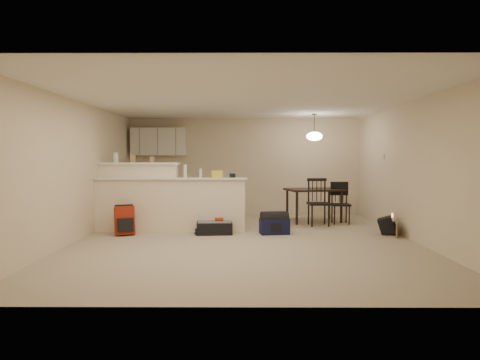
{
  "coord_description": "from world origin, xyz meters",
  "views": [
    {
      "loc": [
        -0.05,
        -7.68,
        1.49
      ],
      "look_at": [
        -0.1,
        0.7,
        1.05
      ],
      "focal_mm": 32.0,
      "sensor_mm": 36.0,
      "label": 1
    }
  ],
  "objects_px": {
    "dining_chair_far": "(341,203)",
    "black_daypack": "(386,226)",
    "navy_duffel": "(274,226)",
    "pendant_lamp": "(314,136)",
    "red_backpack": "(125,221)",
    "dining_table": "(314,193)",
    "dining_chair_near": "(319,202)",
    "suitcase": "(214,228)"
  },
  "relations": [
    {
      "from": "dining_table",
      "to": "suitcase",
      "type": "bearing_deg",
      "value": -157.14
    },
    {
      "from": "black_daypack",
      "to": "dining_table",
      "type": "bearing_deg",
      "value": 54.97
    },
    {
      "from": "pendant_lamp",
      "to": "dining_chair_far",
      "type": "xyz_separation_m",
      "value": [
        0.55,
        -0.3,
        -1.53
      ]
    },
    {
      "from": "pendant_lamp",
      "to": "black_daypack",
      "type": "distance_m",
      "value": 2.68
    },
    {
      "from": "pendant_lamp",
      "to": "navy_duffel",
      "type": "relative_size",
      "value": 1.11
    },
    {
      "from": "pendant_lamp",
      "to": "red_backpack",
      "type": "distance_m",
      "value": 4.62
    },
    {
      "from": "pendant_lamp",
      "to": "dining_table",
      "type": "bearing_deg",
      "value": 90.0
    },
    {
      "from": "pendant_lamp",
      "to": "red_backpack",
      "type": "relative_size",
      "value": 1.13
    },
    {
      "from": "dining_table",
      "to": "dining_chair_near",
      "type": "height_order",
      "value": "dining_chair_near"
    },
    {
      "from": "red_backpack",
      "to": "navy_duffel",
      "type": "xyz_separation_m",
      "value": [
        2.9,
        0.11,
        -0.12
      ]
    },
    {
      "from": "dining_chair_near",
      "to": "navy_duffel",
      "type": "distance_m",
      "value": 1.5
    },
    {
      "from": "pendant_lamp",
      "to": "black_daypack",
      "type": "xyz_separation_m",
      "value": [
        1.16,
        -1.59,
        -1.83
      ]
    },
    {
      "from": "black_daypack",
      "to": "red_backpack",
      "type": "bearing_deg",
      "value": 110.34
    },
    {
      "from": "navy_duffel",
      "to": "dining_table",
      "type": "bearing_deg",
      "value": 48.66
    },
    {
      "from": "dining_chair_far",
      "to": "suitcase",
      "type": "bearing_deg",
      "value": -153.72
    },
    {
      "from": "dining_chair_far",
      "to": "black_daypack",
      "type": "xyz_separation_m",
      "value": [
        0.6,
        -1.29,
        -0.3
      ]
    },
    {
      "from": "dining_table",
      "to": "dining_chair_near",
      "type": "relative_size",
      "value": 1.34
    },
    {
      "from": "dining_table",
      "to": "dining_chair_far",
      "type": "relative_size",
      "value": 1.5
    },
    {
      "from": "dining_chair_far",
      "to": "black_daypack",
      "type": "relative_size",
      "value": 2.53
    },
    {
      "from": "dining_chair_near",
      "to": "red_backpack",
      "type": "height_order",
      "value": "dining_chair_near"
    },
    {
      "from": "dining_table",
      "to": "black_daypack",
      "type": "height_order",
      "value": "dining_table"
    },
    {
      "from": "suitcase",
      "to": "dining_chair_near",
      "type": "bearing_deg",
      "value": 19.34
    },
    {
      "from": "dining_chair_near",
      "to": "suitcase",
      "type": "xyz_separation_m",
      "value": [
        -2.21,
        -1.0,
        -0.4
      ]
    },
    {
      "from": "black_daypack",
      "to": "dining_chair_far",
      "type": "bearing_deg",
      "value": 43.93
    },
    {
      "from": "pendant_lamp",
      "to": "navy_duffel",
      "type": "xyz_separation_m",
      "value": [
        -1.03,
        -1.6,
        -1.84
      ]
    },
    {
      "from": "suitcase",
      "to": "red_backpack",
      "type": "height_order",
      "value": "red_backpack"
    },
    {
      "from": "red_backpack",
      "to": "navy_duffel",
      "type": "height_order",
      "value": "red_backpack"
    },
    {
      "from": "dining_chair_near",
      "to": "suitcase",
      "type": "height_order",
      "value": "dining_chair_near"
    },
    {
      "from": "dining_chair_near",
      "to": "dining_chair_far",
      "type": "distance_m",
      "value": 0.62
    },
    {
      "from": "dining_chair_near",
      "to": "suitcase",
      "type": "bearing_deg",
      "value": -159.55
    },
    {
      "from": "dining_table",
      "to": "suitcase",
      "type": "height_order",
      "value": "dining_table"
    },
    {
      "from": "red_backpack",
      "to": "black_daypack",
      "type": "xyz_separation_m",
      "value": [
        5.09,
        0.13,
        -0.11
      ]
    },
    {
      "from": "dining_table",
      "to": "dining_chair_near",
      "type": "bearing_deg",
      "value": -102.12
    },
    {
      "from": "dining_chair_near",
      "to": "dining_table",
      "type": "bearing_deg",
      "value": 86.98
    },
    {
      "from": "navy_duffel",
      "to": "dining_chair_far",
      "type": "bearing_deg",
      "value": 30.84
    },
    {
      "from": "dining_table",
      "to": "dining_chair_near",
      "type": "xyz_separation_m",
      "value": [
        0.01,
        -0.59,
        -0.16
      ]
    },
    {
      "from": "dining_chair_far",
      "to": "navy_duffel",
      "type": "xyz_separation_m",
      "value": [
        -1.59,
        -1.3,
        -0.31
      ]
    },
    {
      "from": "dining_table",
      "to": "navy_duffel",
      "type": "distance_m",
      "value": 1.98
    },
    {
      "from": "dining_table",
      "to": "navy_duffel",
      "type": "height_order",
      "value": "dining_table"
    },
    {
      "from": "dining_table",
      "to": "suitcase",
      "type": "distance_m",
      "value": 2.77
    },
    {
      "from": "dining_chair_far",
      "to": "navy_duffel",
      "type": "distance_m",
      "value": 2.08
    },
    {
      "from": "dining_chair_far",
      "to": "black_daypack",
      "type": "height_order",
      "value": "dining_chair_far"
    }
  ]
}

